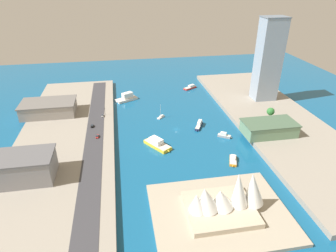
{
  "coord_description": "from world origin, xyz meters",
  "views": [
    {
      "loc": [
        41.92,
        200.98,
        110.42
      ],
      "look_at": [
        6.28,
        -2.27,
        2.4
      ],
      "focal_mm": 31.28,
      "sensor_mm": 36.0,
      "label": 1
    }
  ],
  "objects_px": {
    "tugboat_red": "(190,87)",
    "suv_black": "(92,126)",
    "yacht_sleek_gray": "(224,135)",
    "van_white": "(102,115)",
    "water_taxi_orange": "(233,160)",
    "terminal_long_green": "(269,128)",
    "carpark_squat_concrete": "(49,108)",
    "tower_tall_glass": "(268,60)",
    "warehouse_low_gray": "(16,168)",
    "pickup_red": "(97,136)",
    "ferry_white_commuter": "(127,98)",
    "sailboat_small_white": "(161,117)",
    "opera_landmark": "(225,199)",
    "ferry_yellow_fast": "(157,144)",
    "patrol_launch_navy": "(199,125)",
    "traffic_light_waterfront": "(105,110)"
  },
  "relations": [
    {
      "from": "tugboat_red",
      "to": "suv_black",
      "type": "relative_size",
      "value": 3.46
    },
    {
      "from": "ferry_yellow_fast",
      "to": "pickup_red",
      "type": "xyz_separation_m",
      "value": [
        42.27,
        -14.25,
        2.26
      ]
    },
    {
      "from": "ferry_yellow_fast",
      "to": "water_taxi_orange",
      "type": "distance_m",
      "value": 54.23
    },
    {
      "from": "ferry_white_commuter",
      "to": "opera_landmark",
      "type": "bearing_deg",
      "value": 104.3
    },
    {
      "from": "ferry_yellow_fast",
      "to": "yacht_sleek_gray",
      "type": "relative_size",
      "value": 2.1
    },
    {
      "from": "water_taxi_orange",
      "to": "terminal_long_green",
      "type": "xyz_separation_m",
      "value": [
        -36.97,
        -25.37,
        7.3
      ]
    },
    {
      "from": "carpark_squat_concrete",
      "to": "yacht_sleek_gray",
      "type": "bearing_deg",
      "value": 156.91
    },
    {
      "from": "sailboat_small_white",
      "to": "tower_tall_glass",
      "type": "height_order",
      "value": "tower_tall_glass"
    },
    {
      "from": "patrol_launch_navy",
      "to": "opera_landmark",
      "type": "bearing_deg",
      "value": 82.08
    },
    {
      "from": "van_white",
      "to": "opera_landmark",
      "type": "xyz_separation_m",
      "value": [
        -63.63,
        121.24,
        5.42
      ]
    },
    {
      "from": "tower_tall_glass",
      "to": "patrol_launch_navy",
      "type": "bearing_deg",
      "value": 28.57
    },
    {
      "from": "water_taxi_orange",
      "to": "yacht_sleek_gray",
      "type": "distance_m",
      "value": 32.73
    },
    {
      "from": "pickup_red",
      "to": "traffic_light_waterfront",
      "type": "xyz_separation_m",
      "value": [
        -5.25,
        -37.91,
        3.44
      ]
    },
    {
      "from": "warehouse_low_gray",
      "to": "opera_landmark",
      "type": "xyz_separation_m",
      "value": [
        -109.56,
        43.5,
        -1.63
      ]
    },
    {
      "from": "carpark_squat_concrete",
      "to": "warehouse_low_gray",
      "type": "bearing_deg",
      "value": 88.96
    },
    {
      "from": "tower_tall_glass",
      "to": "ferry_white_commuter",
      "type": "bearing_deg",
      "value": -11.57
    },
    {
      "from": "ferry_white_commuter",
      "to": "van_white",
      "type": "xyz_separation_m",
      "value": [
        22.29,
        40.95,
        1.79
      ]
    },
    {
      "from": "terminal_long_green",
      "to": "water_taxi_orange",
      "type": "bearing_deg",
      "value": 34.46
    },
    {
      "from": "terminal_long_green",
      "to": "opera_landmark",
      "type": "distance_m",
      "value": 91.05
    },
    {
      "from": "ferry_yellow_fast",
      "to": "ferry_white_commuter",
      "type": "relative_size",
      "value": 0.98
    },
    {
      "from": "terminal_long_green",
      "to": "opera_landmark",
      "type": "xyz_separation_m",
      "value": [
        59.27,
        69.1,
        1.35
      ]
    },
    {
      "from": "warehouse_low_gray",
      "to": "carpark_squat_concrete",
      "type": "distance_m",
      "value": 90.39
    },
    {
      "from": "water_taxi_orange",
      "to": "yacht_sleek_gray",
      "type": "height_order",
      "value": "yacht_sleek_gray"
    },
    {
      "from": "carpark_squat_concrete",
      "to": "ferry_yellow_fast",
      "type": "bearing_deg",
      "value": 143.37
    },
    {
      "from": "carpark_squat_concrete",
      "to": "opera_landmark",
      "type": "relative_size",
      "value": 1.1
    },
    {
      "from": "suv_black",
      "to": "opera_landmark",
      "type": "bearing_deg",
      "value": 124.56
    },
    {
      "from": "carpark_squat_concrete",
      "to": "suv_black",
      "type": "relative_size",
      "value": 9.88
    },
    {
      "from": "tugboat_red",
      "to": "pickup_red",
      "type": "xyz_separation_m",
      "value": [
        93.97,
        97.07,
        3.05
      ]
    },
    {
      "from": "opera_landmark",
      "to": "water_taxi_orange",
      "type": "bearing_deg",
      "value": -117.02
    },
    {
      "from": "warehouse_low_gray",
      "to": "suv_black",
      "type": "height_order",
      "value": "warehouse_low_gray"
    },
    {
      "from": "patrol_launch_navy",
      "to": "terminal_long_green",
      "type": "distance_m",
      "value": 53.52
    },
    {
      "from": "yacht_sleek_gray",
      "to": "water_taxi_orange",
      "type": "bearing_deg",
      "value": 80.39
    },
    {
      "from": "tugboat_red",
      "to": "sailboat_small_white",
      "type": "height_order",
      "value": "sailboat_small_white"
    },
    {
      "from": "tugboat_red",
      "to": "warehouse_low_gray",
      "type": "distance_m",
      "value": 195.79
    },
    {
      "from": "tugboat_red",
      "to": "sailboat_small_white",
      "type": "xyz_separation_m",
      "value": [
        42.05,
        65.56,
        -0.54
      ]
    },
    {
      "from": "water_taxi_orange",
      "to": "suv_black",
      "type": "distance_m",
      "value": 110.76
    },
    {
      "from": "pickup_red",
      "to": "ferry_white_commuter",
      "type": "bearing_deg",
      "value": -108.22
    },
    {
      "from": "sailboat_small_white",
      "to": "traffic_light_waterfront",
      "type": "relative_size",
      "value": 2.0
    },
    {
      "from": "carpark_squat_concrete",
      "to": "tower_tall_glass",
      "type": "relative_size",
      "value": 0.6
    },
    {
      "from": "warehouse_low_gray",
      "to": "suv_black",
      "type": "relative_size",
      "value": 9.5
    },
    {
      "from": "water_taxi_orange",
      "to": "traffic_light_waterfront",
      "type": "bearing_deg",
      "value": -43.78
    },
    {
      "from": "tower_tall_glass",
      "to": "sailboat_small_white",
      "type": "bearing_deg",
      "value": 10.3
    },
    {
      "from": "tugboat_red",
      "to": "suv_black",
      "type": "bearing_deg",
      "value": 38.97
    },
    {
      "from": "yacht_sleek_gray",
      "to": "carpark_squat_concrete",
      "type": "distance_m",
      "value": 147.69
    },
    {
      "from": "ferry_yellow_fast",
      "to": "yacht_sleek_gray",
      "type": "xyz_separation_m",
      "value": [
        -51.96,
        -4.38,
        -0.74
      ]
    },
    {
      "from": "tower_tall_glass",
      "to": "terminal_long_green",
      "type": "height_order",
      "value": "tower_tall_glass"
    },
    {
      "from": "water_taxi_orange",
      "to": "yacht_sleek_gray",
      "type": "bearing_deg",
      "value": -99.61
    },
    {
      "from": "yacht_sleek_gray",
      "to": "van_white",
      "type": "bearing_deg",
      "value": -26.34
    },
    {
      "from": "warehouse_low_gray",
      "to": "water_taxi_orange",
      "type": "bearing_deg",
      "value": -179.9
    },
    {
      "from": "traffic_light_waterfront",
      "to": "suv_black",
      "type": "bearing_deg",
      "value": 64.37
    }
  ]
}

